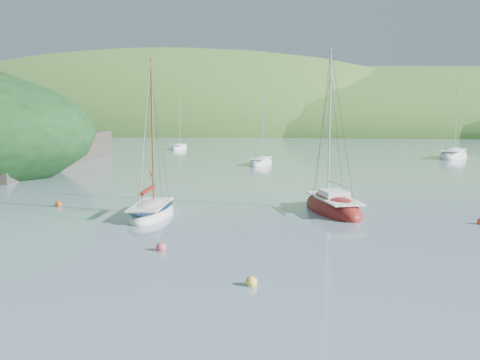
% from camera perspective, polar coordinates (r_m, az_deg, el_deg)
% --- Properties ---
extents(ground, '(700.00, 700.00, 0.00)m').
position_cam_1_polar(ground, '(22.16, -5.29, -8.02)').
color(ground, gray).
rests_on(ground, ground).
extents(shoreline_hills, '(690.00, 135.00, 56.00)m').
position_cam_1_polar(shoreline_hills, '(193.70, 6.30, 5.17)').
color(shoreline_hills, '#366627').
rests_on(shoreline_hills, ground).
extents(daysailer_white, '(3.11, 6.49, 9.59)m').
position_cam_1_polar(daysailer_white, '(31.05, -9.46, -3.36)').
color(daysailer_white, white).
rests_on(daysailer_white, ground).
extents(sloop_red, '(4.78, 7.48, 10.47)m').
position_cam_1_polar(sloop_red, '(32.37, 9.86, -2.97)').
color(sloop_red, maroon).
rests_on(sloop_red, ground).
extents(distant_sloop_a, '(2.79, 6.60, 9.18)m').
position_cam_1_polar(distant_sloop_a, '(62.30, 2.23, 1.80)').
color(distant_sloop_a, white).
rests_on(distant_sloop_a, ground).
extents(distant_sloop_b, '(6.25, 9.84, 13.24)m').
position_cam_1_polar(distant_sloop_b, '(77.51, 21.77, 2.35)').
color(distant_sloop_b, white).
rests_on(distant_sloop_b, ground).
extents(distant_sloop_c, '(2.46, 6.46, 9.12)m').
position_cam_1_polar(distant_sloop_c, '(91.24, -6.53, 3.37)').
color(distant_sloop_c, white).
rests_on(distant_sloop_c, ground).
extents(mooring_buoys, '(25.29, 13.78, 0.44)m').
position_cam_1_polar(mooring_buoys, '(25.67, 1.31, -5.65)').
color(mooring_buoys, yellow).
rests_on(mooring_buoys, ground).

